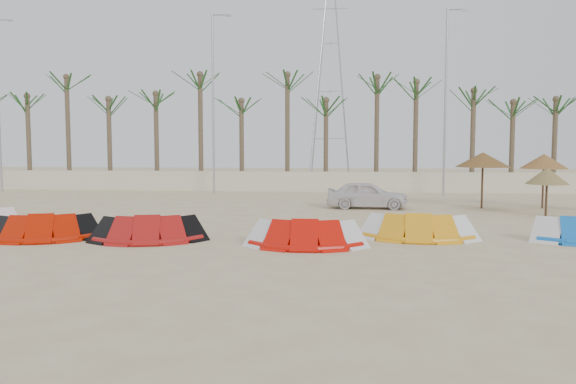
# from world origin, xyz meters

# --- Properties ---
(ground) EXTENTS (120.00, 120.00, 0.00)m
(ground) POSITION_xyz_m (0.00, 0.00, 0.00)
(ground) COLOR beige
(ground) RESTS_ON ground
(boundary_wall) EXTENTS (60.00, 0.30, 1.30)m
(boundary_wall) POSITION_xyz_m (0.00, 22.00, 0.65)
(boundary_wall) COLOR beige
(boundary_wall) RESTS_ON ground
(palm_line) EXTENTS (52.00, 4.00, 7.70)m
(palm_line) POSITION_xyz_m (0.67, 23.50, 6.44)
(palm_line) COLOR brown
(palm_line) RESTS_ON ground
(lamp_b) EXTENTS (1.25, 0.14, 11.00)m
(lamp_b) POSITION_xyz_m (-5.96, 20.00, 5.77)
(lamp_b) COLOR #A5A8AD
(lamp_b) RESTS_ON ground
(lamp_c) EXTENTS (1.25, 0.14, 11.00)m
(lamp_c) POSITION_xyz_m (8.04, 20.00, 5.77)
(lamp_c) COLOR #A5A8AD
(lamp_c) RESTS_ON ground
(pylon) EXTENTS (3.00, 3.00, 14.00)m
(pylon) POSITION_xyz_m (1.00, 28.00, 0.00)
(pylon) COLOR #A5A8AD
(pylon) RESTS_ON ground
(kite_red_left) EXTENTS (3.76, 2.43, 0.90)m
(kite_red_left) POSITION_xyz_m (-7.45, 2.82, 0.42)
(kite_red_left) COLOR #B21300
(kite_red_left) RESTS_ON ground
(kite_red_mid) EXTENTS (3.71, 2.20, 0.90)m
(kite_red_mid) POSITION_xyz_m (-4.03, 2.85, 0.42)
(kite_red_mid) COLOR #A11210
(kite_red_mid) RESTS_ON ground
(kite_red_right) EXTENTS (3.49, 1.56, 0.90)m
(kite_red_right) POSITION_xyz_m (0.90, 2.39, 0.42)
(kite_red_right) COLOR red
(kite_red_right) RESTS_ON ground
(kite_orange) EXTENTS (3.70, 1.79, 0.90)m
(kite_orange) POSITION_xyz_m (4.38, 4.08, 0.42)
(kite_orange) COLOR orange
(kite_orange) RESTS_ON ground
(parasol_left) EXTENTS (2.55, 2.55, 2.67)m
(parasol_left) POSITION_xyz_m (8.59, 13.11, 2.32)
(parasol_left) COLOR #4C331E
(parasol_left) RESTS_ON ground
(parasol_mid) EXTENTS (1.75, 1.75, 2.06)m
(parasol_mid) POSITION_xyz_m (10.56, 10.31, 1.71)
(parasol_mid) COLOR #4C331E
(parasol_mid) RESTS_ON ground
(parasol_right) EXTENTS (2.16, 2.16, 2.60)m
(parasol_right) POSITION_xyz_m (11.46, 13.36, 2.24)
(parasol_right) COLOR #4C331E
(parasol_right) RESTS_ON ground
(car) EXTENTS (3.88, 1.70, 1.30)m
(car) POSITION_xyz_m (3.14, 12.56, 0.65)
(car) COLOR silver
(car) RESTS_ON ground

